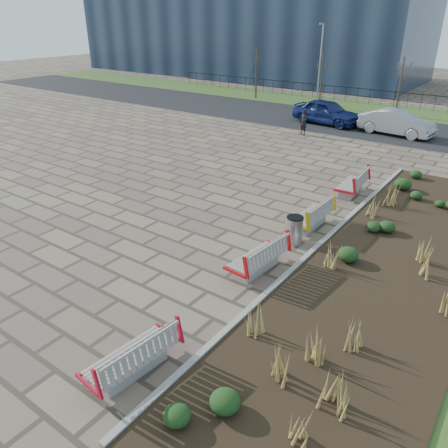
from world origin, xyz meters
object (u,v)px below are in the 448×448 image
Objects in this scene: pedestrian at (304,122)px; bench_c at (310,214)px; bench_b at (257,255)px; car_silver at (397,123)px; bench_a at (130,353)px; lamp_west at (320,67)px; car_blue at (327,112)px; litter_bin at (294,231)px; bench_d at (351,182)px.

bench_c is at bearing -44.46° from pedestrian.
bench_b is 1.00× the size of bench_c.
bench_a is at bearing -170.12° from car_silver.
lamp_west reaches higher than bench_a.
lamp_west is (-3.02, 8.43, 2.27)m from pedestrian.
bench_a and bench_c have the same top height.
bench_b is 19.43m from car_blue.
bench_a is 1.00× the size of bench_c.
litter_bin is at bearing -46.66° from pedestrian.
bench_d is 5.28m from litter_bin.
car_blue reaches higher than bench_a.
car_silver is at bearing 96.73° from bench_c.
pedestrian is at bearing 112.77° from bench_a.
bench_b is 18.32m from car_silver.
bench_a is 29.91m from lamp_west.
bench_a is at bearing -72.42° from lamp_west.
bench_a is at bearing -93.74° from bench_d.
lamp_west is at bearing 113.69° from bench_a.
bench_d is (0.00, 7.40, 0.00)m from bench_b.
litter_bin is at bearing -66.88° from lamp_west.
litter_bin is at bearing -168.28° from car_silver.
lamp_west is at bearing 113.12° from litter_bin.
car_silver is (4.64, 3.23, -0.01)m from pedestrian.
car_blue is 1.03× the size of car_silver.
car_silver is at bearing 99.42° from bench_a.
litter_bin is (0.11, 7.07, -0.03)m from bench_a.
car_silver is at bearing 95.14° from litter_bin.
bench_a reaches higher than litter_bin.
bench_b is 1.37× the size of pedestrian.
pedestrian is (-5.98, 15.04, 0.27)m from bench_b.
car_blue is at bearing 113.23° from bench_b.
car_silver is (-1.34, 23.21, 0.26)m from bench_a.
bench_d is 18.59m from lamp_west.
bench_d is 0.45× the size of car_blue.
car_silver reaches higher than bench_a.
lamp_west is (-7.66, 5.20, 2.28)m from car_silver.
car_blue reaches higher than bench_c.
lamp_west is at bearing 38.37° from car_blue.
car_silver is 9.53m from lamp_west.
bench_a is at bearing -90.91° from litter_bin.
car_blue is at bearing 114.63° from bench_d.
lamp_west reaches higher than litter_bin.
pedestrian is at bearing 119.00° from bench_c.
car_silver is at bearing 99.50° from bench_b.
bench_d is at bearing -144.47° from car_blue.
car_silver is (4.64, -0.21, -0.05)m from car_blue.
bench_d is at bearing -60.74° from lamp_west.
bench_a is 0.47× the size of car_silver.
pedestrian is (-5.98, 11.50, 0.27)m from bench_c.
bench_a is 1.00× the size of bench_d.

